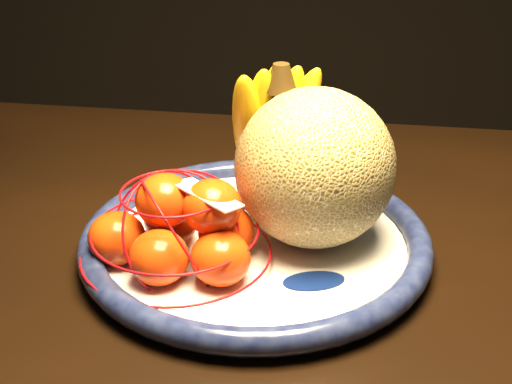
# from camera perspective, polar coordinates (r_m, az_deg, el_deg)

# --- Properties ---
(dining_table) EXTENTS (1.66, 1.09, 0.79)m
(dining_table) POSITION_cam_1_polar(r_m,az_deg,el_deg) (0.85, -17.73, -10.24)
(dining_table) COLOR black
(dining_table) RESTS_ON ground
(fruit_bowl) EXTENTS (0.38, 0.38, 0.03)m
(fruit_bowl) POSITION_cam_1_polar(r_m,az_deg,el_deg) (0.78, -0.05, -3.97)
(fruit_bowl) COLOR white
(fruit_bowl) RESTS_ON dining_table
(cantaloupe) EXTENTS (0.17, 0.17, 0.17)m
(cantaloupe) POSITION_cam_1_polar(r_m,az_deg,el_deg) (0.75, 4.72, 1.95)
(cantaloupe) COLOR olive
(cantaloupe) RESTS_ON fruit_bowl
(banana_bunch) EXTENTS (0.12, 0.13, 0.20)m
(banana_bunch) POSITION_cam_1_polar(r_m,az_deg,el_deg) (0.81, 1.04, 5.16)
(banana_bunch) COLOR yellow
(banana_bunch) RESTS_ON fruit_bowl
(mandarin_bag) EXTENTS (0.26, 0.26, 0.12)m
(mandarin_bag) POSITION_cam_1_polar(r_m,az_deg,el_deg) (0.72, -6.09, -3.11)
(mandarin_bag) COLOR #FA4B09
(mandarin_bag) RESTS_ON fruit_bowl
(price_tag) EXTENTS (0.07, 0.07, 0.01)m
(price_tag) POSITION_cam_1_polar(r_m,az_deg,el_deg) (0.69, -3.89, -0.22)
(price_tag) COLOR white
(price_tag) RESTS_ON mandarin_bag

